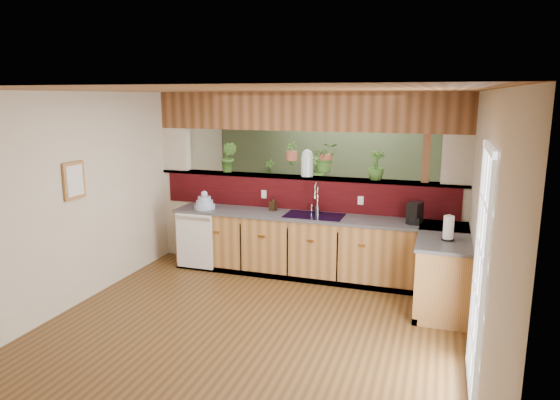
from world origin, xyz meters
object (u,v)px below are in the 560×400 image
(coffee_maker, at_px, (415,214))
(shelving_console, at_px, (302,206))
(glass_jar, at_px, (307,163))
(soap_dispenser, at_px, (273,204))
(dish_stack, at_px, (205,203))
(paper_towel, at_px, (448,228))
(faucet, at_px, (316,196))

(coffee_maker, bearing_deg, shelving_console, 151.91)
(glass_jar, bearing_deg, soap_dispenser, -149.69)
(coffee_maker, height_order, glass_jar, glass_jar)
(dish_stack, relative_size, paper_towel, 1.00)
(dish_stack, distance_m, glass_jar, 1.63)
(dish_stack, height_order, soap_dispenser, dish_stack)
(faucet, xyz_separation_m, coffee_maker, (1.37, -0.16, -0.12))
(dish_stack, bearing_deg, coffee_maker, 1.61)
(soap_dispenser, height_order, coffee_maker, coffee_maker)
(soap_dispenser, bearing_deg, shelving_console, 94.62)
(shelving_console, bearing_deg, glass_jar, -85.17)
(glass_jar, bearing_deg, faucet, -47.12)
(paper_towel, xyz_separation_m, shelving_console, (-2.60, 2.97, -0.54))
(soap_dispenser, distance_m, glass_jar, 0.77)
(shelving_console, bearing_deg, faucet, -81.98)
(soap_dispenser, distance_m, shelving_console, 2.22)
(faucet, relative_size, dish_stack, 1.47)
(faucet, height_order, dish_stack, faucet)
(soap_dispenser, relative_size, glass_jar, 0.52)
(soap_dispenser, distance_m, paper_towel, 2.56)
(coffee_maker, distance_m, paper_towel, 0.81)
(faucet, distance_m, soap_dispenser, 0.66)
(glass_jar, xyz_separation_m, shelving_console, (-0.61, 1.90, -1.09))
(coffee_maker, distance_m, glass_jar, 1.71)
(faucet, distance_m, coffee_maker, 1.39)
(dish_stack, distance_m, coffee_maker, 3.02)
(soap_dispenser, bearing_deg, coffee_maker, -3.60)
(soap_dispenser, bearing_deg, paper_towel, -18.61)
(coffee_maker, xyz_separation_m, glass_jar, (-1.57, 0.38, 0.56))
(faucet, bearing_deg, soap_dispenser, -176.69)
(faucet, relative_size, paper_towel, 1.47)
(dish_stack, xyz_separation_m, soap_dispenser, (1.01, 0.21, 0.02))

